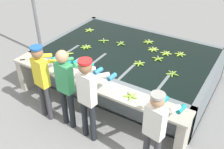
{
  "coord_description": "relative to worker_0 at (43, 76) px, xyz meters",
  "views": [
    {
      "loc": [
        2.59,
        -3.19,
        3.81
      ],
      "look_at": [
        0.0,
        0.99,
        0.58
      ],
      "focal_mm": 42.0,
      "sensor_mm": 36.0,
      "label": 1
    }
  ],
  "objects": [
    {
      "name": "worker_2",
      "position": [
        1.1,
        -0.01,
        0.05
      ],
      "size": [
        0.45,
        0.74,
        1.72
      ],
      "color": "#1E2328",
      "rests_on": "ground"
    },
    {
      "name": "banana_bunch_floating_5",
      "position": [
        -0.22,
        1.67,
        -0.16
      ],
      "size": [
        0.28,
        0.28,
        0.08
      ],
      "color": "#7FAD33",
      "rests_on": "wash_tank"
    },
    {
      "name": "banana_bunch_ledge_0",
      "position": [
        1.65,
        0.53,
        -0.16
      ],
      "size": [
        0.27,
        0.28,
        0.08
      ],
      "color": "#8CB738",
      "rests_on": "work_ledge"
    },
    {
      "name": "banana_bunch_floating_11",
      "position": [
        1.58,
        2.41,
        -0.16
      ],
      "size": [
        0.28,
        0.28,
        0.08
      ],
      "color": "#9EC642",
      "rests_on": "wash_tank"
    },
    {
      "name": "banana_bunch_floating_3",
      "position": [
        -0.74,
        2.54,
        -0.16
      ],
      "size": [
        0.27,
        0.28,
        0.08
      ],
      "color": "#9EC642",
      "rests_on": "wash_tank"
    },
    {
      "name": "banana_bunch_floating_0",
      "position": [
        0.41,
        2.29,
        -0.16
      ],
      "size": [
        0.28,
        0.28,
        0.08
      ],
      "color": "#75A333",
      "rests_on": "wash_tank"
    },
    {
      "name": "banana_bunch_floating_6",
      "position": [
        1.24,
        2.43,
        -0.16
      ],
      "size": [
        0.28,
        0.28,
        0.08
      ],
      "color": "#9EC642",
      "rests_on": "wash_tank"
    },
    {
      "name": "banana_bunch_floating_10",
      "position": [
        1.25,
        1.66,
        -0.16
      ],
      "size": [
        0.28,
        0.28,
        0.08
      ],
      "color": "#7FAD33",
      "rests_on": "wash_tank"
    },
    {
      "name": "worker_0",
      "position": [
        0.0,
        0.0,
        0.0
      ],
      "size": [
        0.48,
        0.74,
        1.66
      ],
      "color": "#38383D",
      "rests_on": "ground"
    },
    {
      "name": "wash_tank",
      "position": [
        0.77,
        2.1,
        -0.6
      ],
      "size": [
        4.06,
        2.71,
        0.83
      ],
      "color": "slate",
      "rests_on": "ground"
    },
    {
      "name": "support_post_left",
      "position": [
        -2.1,
        1.92,
        0.59
      ],
      "size": [
        0.09,
        0.09,
        3.2
      ],
      "color": "slate",
      "rests_on": "ground"
    },
    {
      "name": "worker_1",
      "position": [
        0.55,
        0.05,
        0.02
      ],
      "size": [
        0.44,
        0.73,
        1.71
      ],
      "color": "#1E2328",
      "rests_on": "ground"
    },
    {
      "name": "banana_bunch_floating_1",
      "position": [
        0.97,
        2.74,
        -0.16
      ],
      "size": [
        0.28,
        0.28,
        0.08
      ],
      "color": "#8CB738",
      "rests_on": "wash_tank"
    },
    {
      "name": "worker_3",
      "position": [
        2.38,
        -0.04,
        -0.06
      ],
      "size": [
        0.48,
        0.74,
        1.58
      ],
      "color": "#38383D",
      "rests_on": "ground"
    },
    {
      "name": "ground_plane",
      "position": [
        0.77,
        0.31,
        -1.01
      ],
      "size": [
        80.0,
        80.0,
        0.0
      ],
      "primitive_type": "plane",
      "color": "gray",
      "rests_on": "ground"
    },
    {
      "name": "banana_bunch_floating_4",
      "position": [
        2.02,
        1.65,
        -0.16
      ],
      "size": [
        0.26,
        0.28,
        0.08
      ],
      "color": "#75A333",
      "rests_on": "wash_tank"
    },
    {
      "name": "work_ledge",
      "position": [
        0.77,
        0.54,
        -0.42
      ],
      "size": [
        4.06,
        0.45,
        0.83
      ],
      "color": "#B7B2A3",
      "rests_on": "ground"
    },
    {
      "name": "banana_bunch_floating_9",
      "position": [
        -0.04,
        2.2,
        -0.16
      ],
      "size": [
        0.25,
        0.25,
        0.08
      ],
      "color": "#75A333",
      "rests_on": "wash_tank"
    },
    {
      "name": "banana_bunch_floating_8",
      "position": [
        1.88,
        2.54,
        -0.16
      ],
      "size": [
        0.28,
        0.28,
        0.08
      ],
      "color": "#8CB738",
      "rests_on": "wash_tank"
    },
    {
      "name": "banana_bunch_floating_2",
      "position": [
        -0.37,
        1.17,
        -0.16
      ],
      "size": [
        0.23,
        0.23,
        0.08
      ],
      "color": "#8CB738",
      "rests_on": "wash_tank"
    },
    {
      "name": "knife_0",
      "position": [
        -1.02,
        0.48,
        -0.17
      ],
      "size": [
        0.26,
        0.27,
        0.02
      ],
      "color": "silver",
      "rests_on": "work_ledge"
    },
    {
      "name": "banana_bunch_floating_7",
      "position": [
        1.52,
        2.07,
        -0.16
      ],
      "size": [
        0.27,
        0.27,
        0.08
      ],
      "color": "#7FAD33",
      "rests_on": "wash_tank"
    }
  ]
}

